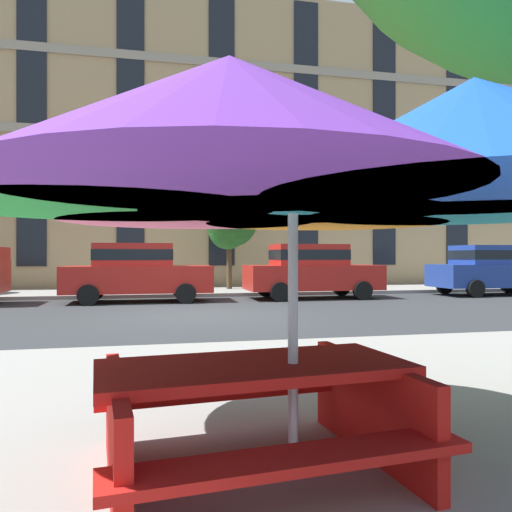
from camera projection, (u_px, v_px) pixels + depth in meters
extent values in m
plane|color=#2D3033|center=(200.00, 315.00, 11.77)|extent=(120.00, 120.00, 0.00)
cube|color=gray|center=(357.00, 477.00, 2.98)|extent=(56.00, 9.00, 0.12)
cube|color=gray|center=(181.00, 292.00, 18.41)|extent=(56.00, 3.60, 0.12)
cube|color=tan|center=(170.00, 163.00, 26.41)|extent=(37.48, 12.00, 12.80)
cube|color=#9E937F|center=(177.00, 213.00, 20.52)|extent=(36.73, 0.08, 0.36)
cube|color=#9E937F|center=(177.00, 136.00, 20.52)|extent=(36.73, 0.08, 0.36)
cube|color=#9E937F|center=(177.00, 59.00, 20.52)|extent=(36.73, 0.08, 0.36)
cube|color=black|center=(32.00, 118.00, 19.31)|extent=(1.10, 0.06, 11.60)
cube|color=black|center=(131.00, 124.00, 20.12)|extent=(1.10, 0.06, 11.60)
cube|color=black|center=(222.00, 129.00, 20.93)|extent=(1.10, 0.06, 11.60)
cube|color=black|center=(306.00, 133.00, 21.75)|extent=(1.10, 0.06, 11.60)
cube|color=black|center=(384.00, 138.00, 22.56)|extent=(1.10, 0.06, 11.60)
cube|color=black|center=(457.00, 142.00, 23.37)|extent=(1.10, 0.06, 11.60)
cube|color=#B21E19|center=(0.00, 253.00, 14.22)|extent=(0.16, 1.75, 0.36)
cube|color=#B21E19|center=(138.00, 279.00, 15.06)|extent=(4.40, 1.76, 0.80)
cube|color=#B21E19|center=(133.00, 255.00, 15.03)|extent=(2.30, 1.55, 0.68)
cube|color=black|center=(133.00, 255.00, 15.03)|extent=(2.32, 1.57, 0.32)
cylinder|color=black|center=(182.00, 289.00, 16.22)|extent=(0.60, 0.22, 0.60)
cylinder|color=black|center=(186.00, 293.00, 14.50)|extent=(0.60, 0.22, 0.60)
cylinder|color=black|center=(95.00, 291.00, 15.63)|extent=(0.60, 0.22, 0.60)
cylinder|color=black|center=(88.00, 295.00, 13.91)|extent=(0.60, 0.22, 0.60)
cube|color=#B21E19|center=(313.00, 277.00, 16.27)|extent=(4.40, 1.76, 0.80)
cube|color=#B21E19|center=(308.00, 255.00, 16.24)|extent=(2.30, 1.55, 0.68)
cube|color=black|center=(308.00, 255.00, 16.24)|extent=(2.32, 1.57, 0.32)
cylinder|color=black|center=(341.00, 287.00, 17.43)|extent=(0.60, 0.22, 0.60)
cylinder|color=black|center=(363.00, 291.00, 15.71)|extent=(0.60, 0.22, 0.60)
cylinder|color=black|center=(266.00, 288.00, 16.84)|extent=(0.60, 0.22, 0.60)
cylinder|color=black|center=(280.00, 292.00, 15.12)|extent=(0.60, 0.22, 0.60)
cube|color=navy|center=(493.00, 275.00, 17.75)|extent=(4.40, 1.76, 0.80)
cube|color=navy|center=(489.00, 255.00, 17.72)|extent=(2.30, 1.55, 0.68)
cube|color=black|center=(489.00, 255.00, 17.72)|extent=(2.32, 1.57, 0.32)
cylinder|color=black|center=(508.00, 285.00, 18.90)|extent=(0.60, 0.22, 0.60)
cylinder|color=black|center=(445.00, 286.00, 18.31)|extent=(0.60, 0.22, 0.60)
cylinder|color=black|center=(476.00, 289.00, 16.59)|extent=(0.60, 0.22, 0.60)
cylinder|color=#4C3823|center=(229.00, 270.00, 19.27)|extent=(0.21, 0.21, 1.67)
sphere|color=#236023|center=(231.00, 221.00, 19.02)|extent=(2.02, 2.02, 2.02)
sphere|color=#236023|center=(230.00, 224.00, 19.20)|extent=(1.62, 1.62, 1.62)
sphere|color=#236023|center=(228.00, 230.00, 18.97)|extent=(1.47, 1.47, 1.47)
cylinder|color=silver|center=(293.00, 310.00, 2.90)|extent=(0.06, 0.06, 2.16)
cone|color=#199EB2|center=(454.00, 176.00, 3.13)|extent=(1.86, 1.86, 0.51)
cone|color=orange|center=(324.00, 192.00, 3.91)|extent=(1.86, 1.86, 0.51)
cone|color=#E5668C|center=(189.00, 188.00, 3.68)|extent=(1.86, 1.86, 0.51)
cone|color=green|center=(104.00, 162.00, 2.67)|extent=(1.86, 1.86, 0.51)
cone|color=#662D9E|center=(229.00, 123.00, 1.88)|extent=(1.86, 1.86, 0.51)
cone|color=blue|center=(474.00, 137.00, 2.11)|extent=(1.86, 1.86, 0.51)
cone|color=#199EB2|center=(293.00, 162.00, 2.90)|extent=(1.78, 1.78, 0.59)
cube|color=red|center=(254.00, 368.00, 2.91)|extent=(1.87, 0.97, 0.06)
cube|color=red|center=(295.00, 460.00, 2.32)|extent=(1.82, 0.45, 0.05)
cube|color=red|center=(227.00, 391.00, 3.50)|extent=(1.82, 0.45, 0.05)
cube|color=red|center=(370.00, 417.00, 3.15)|extent=(0.22, 1.40, 0.74)
cube|color=red|center=(117.00, 446.00, 2.67)|extent=(0.22, 1.40, 0.74)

